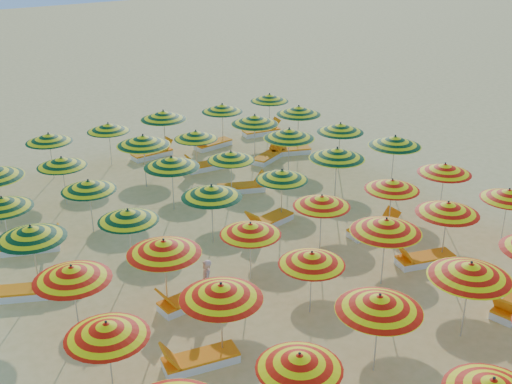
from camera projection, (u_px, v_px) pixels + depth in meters
ground at (265, 245)px, 19.65m from camera, size 120.00×120.00×0.00m
umbrella_7 at (299, 361)px, 12.07m from camera, size 1.85×1.85×1.79m
umbrella_8 at (379, 303)px, 13.55m from camera, size 2.37×2.37×2.00m
umbrella_9 at (470, 270)px, 14.69m from camera, size 1.96×1.96×2.06m
umbrella_12 at (107, 330)px, 12.90m from camera, size 1.91×1.91×1.85m
umbrella_13 at (221, 291)px, 13.99m from camera, size 2.34×2.34×1.99m
umbrella_14 at (312, 258)px, 15.72m from camera, size 1.83×1.83×1.77m
umbrella_15 at (386, 225)px, 16.89m from camera, size 2.14×2.14×2.03m
umbrella_16 at (448, 208)px, 18.14m from camera, size 2.21×2.21×1.92m
umbrella_17 at (509, 194)px, 19.32m from camera, size 2.23×2.23×1.78m
umbrella_18 at (72, 273)px, 14.79m from camera, size 2.06×2.06×1.94m
umbrella_19 at (164, 247)px, 15.86m from camera, size 2.49×2.49×2.00m
umbrella_20 at (250, 229)px, 17.20m from camera, size 2.03×2.03×1.78m
umbrella_21 at (322, 201)px, 18.80m from camera, size 2.17×2.17×1.81m
umbrella_22 at (392, 185)px, 19.91m from camera, size 2.17×2.17×1.82m
umbrella_23 at (445, 169)px, 21.05m from camera, size 1.87×1.87×1.87m
umbrella_24 at (31, 232)px, 16.71m from camera, size 2.33×2.33×1.93m
umbrella_25 at (128, 215)px, 17.89m from camera, size 1.94×1.94×1.82m
umbrella_26 at (212, 191)px, 19.14m from camera, size 2.31×2.31×1.96m
umbrella_27 at (282, 175)px, 20.69m from camera, size 1.73×1.73×1.81m
umbrella_28 at (337, 153)px, 21.93m from camera, size 2.36×2.36×2.06m
umbrella_29 at (395, 141)px, 23.16m from camera, size 2.05×2.05×2.05m
umbrella_30 at (2, 203)px, 18.60m from camera, size 1.81×1.81×1.86m
umbrella_31 at (88, 185)px, 19.87m from camera, size 2.28×2.28×1.82m
umbrella_32 at (171, 162)px, 21.33m from camera, size 2.06×2.06×1.99m
umbrella_33 at (231, 156)px, 22.44m from camera, size 1.83×1.83×1.77m
umbrella_34 at (289, 134)px, 23.92m from camera, size 2.40×2.40×2.06m
umbrella_35 at (340, 128)px, 24.92m from camera, size 1.96×1.96×1.94m
umbrella_37 at (62, 162)px, 21.82m from camera, size 2.03×2.03×1.80m
umbrella_38 at (143, 140)px, 23.17m from camera, size 2.41×2.41×2.07m
umbrella_39 at (196, 135)px, 24.56m from camera, size 2.00×2.00×1.78m
umbrella_40 at (255, 120)px, 25.66m from camera, size 2.00×2.00×2.02m
umbrella_41 at (299, 110)px, 26.93m from camera, size 2.48×2.48×2.01m
umbrella_43 at (49, 138)px, 24.04m from camera, size 1.83×1.83×1.85m
umbrella_44 at (108, 127)px, 25.36m from camera, size 2.18×2.18×1.80m
umbrella_45 at (163, 115)px, 26.26m from camera, size 2.21×2.21×2.02m
umbrella_46 at (222, 108)px, 27.64m from camera, size 2.33×2.33×1.89m
umbrella_47 at (270, 98)px, 29.29m from camera, size 2.28×2.28×1.86m
lounger_3 at (199, 360)px, 14.35m from camera, size 1.81×0.89×0.69m
lounger_4 at (424, 259)px, 18.56m from camera, size 1.82×1.03×0.69m
lounger_5 at (189, 300)px, 16.57m from camera, size 1.77×0.70×0.69m
lounger_6 at (374, 229)px, 20.32m from camera, size 1.76×0.68×0.69m
lounger_7 at (18, 292)px, 16.92m from camera, size 1.82×1.25×0.69m
lounger_8 at (269, 221)px, 20.86m from camera, size 1.81×0.90×0.69m
lounger_9 at (32, 246)px, 19.31m from camera, size 1.83×1.13×0.69m
lounger_10 at (243, 187)px, 23.45m from camera, size 1.82×1.17×0.69m
lounger_11 at (207, 166)px, 25.48m from camera, size 1.78×0.75×0.69m
lounger_12 at (269, 156)px, 26.48m from camera, size 1.82×1.24×0.69m
lounger_13 at (289, 150)px, 27.13m from camera, size 1.83×1.15×0.69m
lounger_15 at (153, 154)px, 26.77m from camera, size 1.77×0.69×0.69m
lounger_16 at (212, 144)px, 27.86m from camera, size 1.79×0.80×0.69m
lounger_17 at (262, 131)px, 29.52m from camera, size 1.80×0.83×0.69m
beachgoer_a at (206, 283)px, 16.41m from camera, size 0.48×0.56×1.29m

